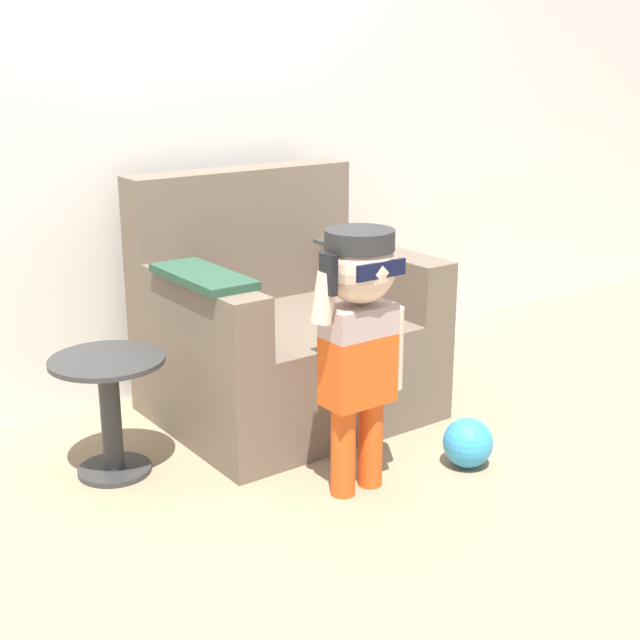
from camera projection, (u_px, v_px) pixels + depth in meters
The scene contains 6 objects.
ground_plane at pixel (261, 438), 3.52m from camera, with size 10.00×10.00×0.00m, color #998466.
wall_back at pixel (161, 93), 3.70m from camera, with size 10.00×0.05×2.60m.
armchair at pixel (281, 333), 3.71m from camera, with size 1.05×0.88×0.99m.
person_child at pixel (359, 321), 2.94m from camera, with size 0.38×0.28×0.92m.
side_table at pixel (110, 404), 3.16m from camera, with size 0.41×0.41×0.44m.
toy_ball at pixel (468, 443), 3.26m from camera, with size 0.18×0.18×0.18m.
Camera 1 is at (-1.71, -2.75, 1.48)m, focal length 50.00 mm.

